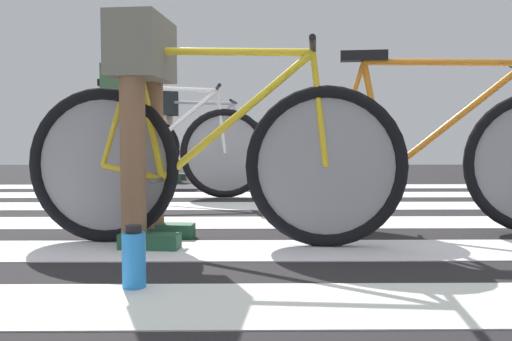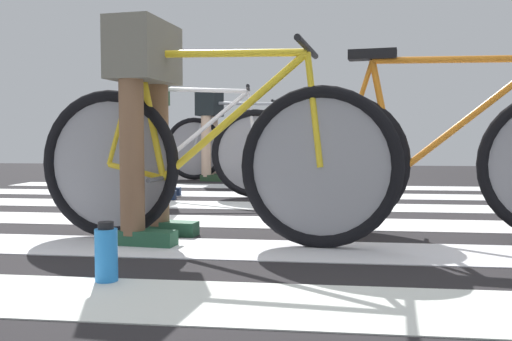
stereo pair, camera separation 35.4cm
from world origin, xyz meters
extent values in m
cube|color=black|center=(0.00, 0.00, 0.01)|extent=(18.00, 14.00, 0.02)
cube|color=silver|center=(0.06, -1.20, 0.02)|extent=(5.20, 0.44, 0.00)
cube|color=silver|center=(0.09, -0.43, 0.02)|extent=(5.20, 0.44, 0.00)
cube|color=silver|center=(-0.09, 0.34, 0.02)|extent=(5.20, 0.44, 0.00)
cube|color=silver|center=(0.10, 1.10, 0.02)|extent=(5.20, 0.44, 0.00)
cube|color=silver|center=(-0.08, 1.85, 0.02)|extent=(5.20, 0.44, 0.00)
cube|color=silver|center=(0.02, 2.63, 0.02)|extent=(5.20, 0.44, 0.00)
torus|color=black|center=(-0.44, -0.23, 0.38)|extent=(0.72, 0.14, 0.72)
torus|color=black|center=(0.57, -0.35, 0.38)|extent=(0.72, 0.14, 0.72)
cylinder|color=gray|center=(-0.44, -0.23, 0.38)|extent=(0.60, 0.08, 0.61)
cylinder|color=gray|center=(0.57, -0.35, 0.38)|extent=(0.60, 0.08, 0.61)
cylinder|color=yellow|center=(0.11, -0.30, 0.89)|extent=(0.80, 0.13, 0.05)
cylinder|color=yellow|center=(0.17, -0.30, 0.60)|extent=(0.70, 0.12, 0.59)
cylinder|color=yellow|center=(-0.22, -0.26, 0.61)|extent=(0.16, 0.05, 0.59)
cylinder|color=yellow|center=(-0.30, -0.25, 0.35)|extent=(0.29, 0.06, 0.09)
cylinder|color=yellow|center=(-0.36, -0.24, 0.64)|extent=(0.19, 0.05, 0.53)
cylinder|color=yellow|center=(0.54, -0.35, 0.63)|extent=(0.09, 0.04, 0.50)
cube|color=black|center=(-0.28, -0.25, 0.93)|extent=(0.25, 0.12, 0.05)
cylinder|color=black|center=(0.51, -0.35, 0.90)|extent=(0.09, 0.52, 0.03)
cylinder|color=#4C4C51|center=(-0.16, -0.26, 0.32)|extent=(0.06, 0.34, 0.02)
cylinder|color=brown|center=(-0.24, -0.11, 0.54)|extent=(0.11, 0.11, 0.94)
cylinder|color=brown|center=(-0.27, -0.39, 0.54)|extent=(0.11, 0.11, 0.94)
cube|color=#67645A|center=(-0.25, -0.25, 0.91)|extent=(0.27, 0.43, 0.28)
cube|color=#214F35|center=(-0.17, -0.12, 0.06)|extent=(0.27, 0.13, 0.07)
cube|color=#214F35|center=(-0.20, -0.40, 0.06)|extent=(0.27, 0.13, 0.07)
torus|color=black|center=(0.67, 0.13, 0.38)|extent=(0.72, 0.17, 0.72)
cylinder|color=gray|center=(0.67, 0.13, 0.38)|extent=(0.60, 0.10, 0.61)
cylinder|color=orange|center=(1.22, 0.04, 0.89)|extent=(0.80, 0.16, 0.05)
cylinder|color=orange|center=(1.28, 0.03, 0.60)|extent=(0.70, 0.14, 0.59)
cylinder|color=orange|center=(0.89, 0.09, 0.61)|extent=(0.16, 0.06, 0.59)
cylinder|color=orange|center=(0.81, 0.10, 0.35)|extent=(0.29, 0.07, 0.09)
cylinder|color=orange|center=(0.75, 0.11, 0.64)|extent=(0.19, 0.05, 0.53)
cube|color=black|center=(0.83, 0.10, 0.93)|extent=(0.25, 0.13, 0.05)
cylinder|color=#4C4C51|center=(0.95, 0.08, 0.32)|extent=(0.07, 0.34, 0.02)
torus|color=black|center=(-0.97, 1.52, 0.38)|extent=(0.72, 0.14, 0.72)
torus|color=black|center=(0.04, 1.65, 0.38)|extent=(0.72, 0.14, 0.72)
cylinder|color=gray|center=(-0.97, 1.52, 0.38)|extent=(0.60, 0.08, 0.61)
cylinder|color=gray|center=(0.04, 1.65, 0.38)|extent=(0.60, 0.08, 0.61)
cylinder|color=white|center=(-0.42, 1.59, 0.89)|extent=(0.80, 0.13, 0.05)
cylinder|color=white|center=(-0.36, 1.60, 0.60)|extent=(0.70, 0.12, 0.59)
cylinder|color=white|center=(-0.76, 1.55, 0.61)|extent=(0.16, 0.05, 0.59)
cylinder|color=white|center=(-0.84, 1.54, 0.35)|extent=(0.29, 0.06, 0.09)
cylinder|color=white|center=(-0.90, 1.53, 0.64)|extent=(0.19, 0.05, 0.53)
cylinder|color=white|center=(0.01, 1.64, 0.63)|extent=(0.09, 0.04, 0.50)
cube|color=black|center=(-0.82, 1.54, 0.93)|extent=(0.25, 0.12, 0.05)
cylinder|color=black|center=(-0.02, 1.64, 0.90)|extent=(0.09, 0.52, 0.03)
cylinder|color=#4C4C51|center=(-0.70, 1.56, 0.32)|extent=(0.06, 0.34, 0.02)
cylinder|color=tan|center=(-0.80, 1.68, 0.54)|extent=(0.11, 0.11, 0.94)
cylinder|color=tan|center=(-0.77, 1.41, 0.54)|extent=(0.11, 0.11, 0.94)
cube|color=#2E4C32|center=(-0.79, 1.54, 0.91)|extent=(0.27, 0.43, 0.28)
cube|color=#192745|center=(-0.73, 1.69, 0.06)|extent=(0.27, 0.13, 0.07)
cube|color=#192745|center=(-0.70, 1.41, 0.06)|extent=(0.27, 0.13, 0.07)
torus|color=black|center=(-0.90, 3.42, 0.38)|extent=(0.72, 0.12, 0.72)
torus|color=black|center=(0.12, 3.33, 0.38)|extent=(0.72, 0.12, 0.72)
cylinder|color=gray|center=(-0.90, 3.42, 0.38)|extent=(0.61, 0.06, 0.61)
cylinder|color=gray|center=(0.12, 3.33, 0.38)|extent=(0.61, 0.06, 0.61)
cylinder|color=#B1B5BF|center=(-0.34, 3.37, 0.89)|extent=(0.80, 0.11, 0.05)
cylinder|color=#B1B5BF|center=(-0.28, 3.37, 0.60)|extent=(0.70, 0.10, 0.59)
cylinder|color=#B1B5BF|center=(-0.68, 3.40, 0.61)|extent=(0.16, 0.05, 0.59)
cylinder|color=#B1B5BF|center=(-0.76, 3.41, 0.35)|extent=(0.29, 0.05, 0.09)
cylinder|color=#B1B5BF|center=(-0.82, 3.42, 0.64)|extent=(0.19, 0.04, 0.53)
cylinder|color=#B1B5BF|center=(0.09, 3.33, 0.63)|extent=(0.09, 0.04, 0.50)
cube|color=black|center=(-0.74, 3.41, 0.93)|extent=(0.25, 0.11, 0.05)
cylinder|color=black|center=(0.06, 3.34, 0.90)|extent=(0.07, 0.52, 0.03)
cylinder|color=#4C4C51|center=(-0.62, 3.40, 0.32)|extent=(0.05, 0.34, 0.02)
cylinder|color=beige|center=(-0.70, 3.55, 0.53)|extent=(0.11, 0.11, 0.92)
cylinder|color=beige|center=(-0.72, 3.27, 0.53)|extent=(0.11, 0.11, 0.92)
cube|color=black|center=(-0.71, 3.41, 0.89)|extent=(0.26, 0.43, 0.28)
cube|color=#264228|center=(-0.63, 3.54, 0.06)|extent=(0.27, 0.12, 0.07)
cube|color=#264228|center=(-0.65, 3.26, 0.06)|extent=(0.27, 0.12, 0.07)
cylinder|color=#2985DE|center=(-0.14, -1.02, 0.11)|extent=(0.08, 0.08, 0.18)
cylinder|color=black|center=(-0.14, -1.02, 0.21)|extent=(0.05, 0.05, 0.02)
camera|label=1|loc=(0.23, -2.78, 0.51)|focal=38.77mm
camera|label=2|loc=(0.59, -2.78, 0.51)|focal=38.77mm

